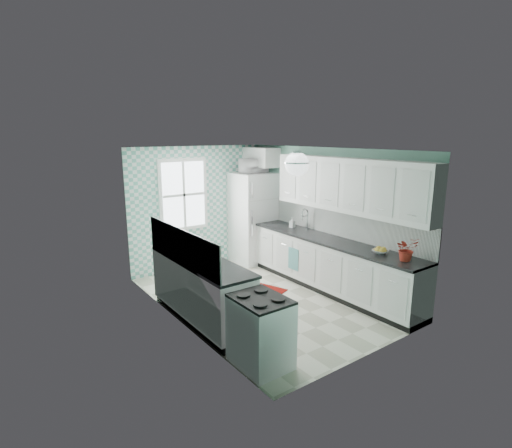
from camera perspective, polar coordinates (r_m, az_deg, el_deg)
floor at (r=6.90m, az=0.90°, el=-10.69°), size 3.00×4.40×0.02m
ceiling at (r=6.34m, az=0.98°, el=10.71°), size 3.00×4.40×0.02m
wall_back at (r=8.34m, az=-8.23°, el=2.37°), size 3.00×0.02×2.50m
wall_front at (r=4.98m, az=16.45°, el=-5.16°), size 3.00×0.02×2.50m
wall_left at (r=5.75m, az=-11.19°, el=-2.47°), size 0.02×4.40×2.50m
wall_right at (r=7.49m, az=10.22°, el=1.11°), size 0.02×4.40×2.50m
accent_wall at (r=8.32m, az=-8.16°, el=2.35°), size 3.00×0.01×2.50m
window at (r=8.09m, az=-10.32°, el=4.13°), size 1.04×0.05×1.44m
backsplash_right at (r=7.22m, az=12.36°, el=0.14°), size 0.02×3.60×0.51m
backsplash_left at (r=5.71m, az=-10.65°, el=-3.14°), size 0.02×2.15×0.51m
upper_cabinets_right at (r=6.86m, az=13.03°, el=5.43°), size 0.33×3.20×0.90m
upper_cabinet_fridge at (r=8.59m, az=0.56°, el=9.53°), size 0.40×0.74×0.40m
ceiling_light at (r=5.73m, az=5.84°, el=8.55°), size 0.34×0.34×0.35m
base_cabinets_right at (r=7.21m, az=10.54°, el=-5.94°), size 0.60×3.60×0.90m
countertop_right at (r=7.07m, az=10.61°, el=-2.36°), size 0.63×3.60×0.04m
base_cabinets_left at (r=6.07m, az=-7.87°, el=-9.49°), size 0.60×2.15×0.90m
countertop_left at (r=5.92m, az=-7.88°, el=-5.24°), size 0.63×2.15×0.04m
fridge at (r=8.62m, az=-0.33°, el=0.91°), size 0.84×0.83×1.93m
stove at (r=4.93m, az=0.65°, el=-14.96°), size 0.56×0.70×0.85m
sink at (r=7.64m, az=6.31°, el=-1.00°), size 0.52×0.44×0.53m
rug at (r=7.23m, az=0.15°, el=-9.42°), size 0.92×1.08×0.01m
dish_towel at (r=7.42m, az=5.37°, el=-4.99°), size 0.09×0.27×0.41m
fruit_bowl at (r=6.44m, az=17.34°, el=-3.78°), size 0.28×0.28×0.06m
potted_plant at (r=6.16m, az=20.72°, el=-3.36°), size 0.40×0.37×0.35m
soap_bottle at (r=7.85m, az=5.19°, el=0.23°), size 0.11×0.11×0.20m
microwave at (r=8.46m, az=-0.33°, el=8.31°), size 0.56×0.39×0.30m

